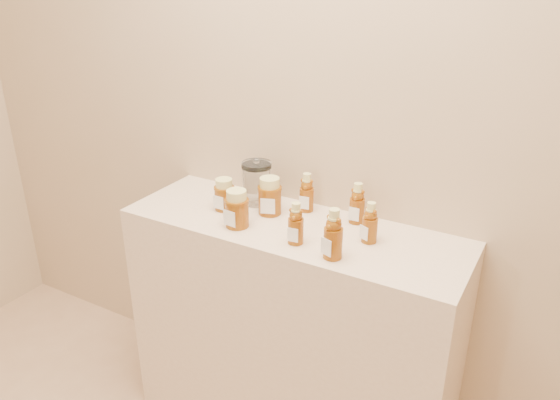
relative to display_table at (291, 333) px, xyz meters
The scene contains 11 objects.
wall_back 0.92m from the display_table, 90.00° to the left, with size 3.50×0.02×2.70m, color tan.
display_table is the anchor object (origin of this frame).
bear_bottle_back_left 0.55m from the display_table, 95.50° to the left, with size 0.05×0.05×0.16m, color #6B3208, non-canonical shape.
bear_bottle_back_mid 0.58m from the display_table, 36.26° to the left, with size 0.06×0.06×0.16m, color #6B3208, non-canonical shape.
bear_bottle_back_right 0.59m from the display_table, ahead, with size 0.05×0.05×0.15m, color #6B3208, non-canonical shape.
bear_bottle_front_left 0.54m from the display_table, 56.02° to the right, with size 0.05×0.05×0.16m, color #6B3208, non-canonical shape.
bear_bottle_front_right 0.59m from the display_table, 31.51° to the right, with size 0.06×0.06×0.18m, color #6B3208, non-canonical shape.
honey_jar_left 0.58m from the display_table, behind, with size 0.07×0.07×0.12m, color #6B3208, non-canonical shape.
honey_jar_back 0.53m from the display_table, 157.66° to the left, with size 0.09×0.09×0.14m, color #6B3208, non-canonical shape.
honey_jar_front 0.55m from the display_table, 149.23° to the right, with size 0.08×0.08×0.13m, color #6B3208, non-canonical shape.
glass_canister 0.58m from the display_table, 152.97° to the left, with size 0.11×0.11×0.17m, color white, non-canonical shape.
Camera 1 is at (0.79, 0.09, 1.73)m, focal length 35.00 mm.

